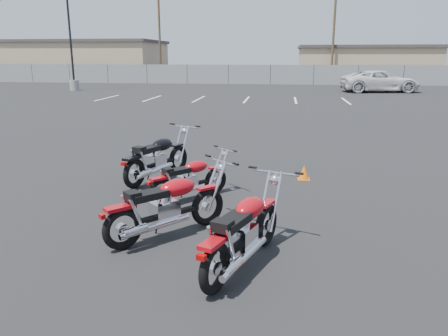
# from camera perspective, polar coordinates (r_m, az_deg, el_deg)

# --- Properties ---
(ground) EXTENTS (120.00, 120.00, 0.00)m
(ground) POSITION_cam_1_polar(r_m,az_deg,el_deg) (7.69, -2.08, -5.76)
(ground) COLOR black
(ground) RESTS_ON ground
(motorcycle_front_red) EXTENTS (1.50, 1.55, 0.89)m
(motorcycle_front_red) POSITION_cam_1_polar(r_m,az_deg,el_deg) (8.24, -4.53, -1.43)
(motorcycle_front_red) COLOR black
(motorcycle_front_red) RESTS_ON ground
(motorcycle_second_black) EXTENTS (1.28, 2.18, 1.09)m
(motorcycle_second_black) POSITION_cam_1_polar(r_m,az_deg,el_deg) (9.63, -8.67, 1.34)
(motorcycle_second_black) COLOR black
(motorcycle_second_black) RESTS_ON ground
(motorcycle_third_red) EXTENTS (1.79, 1.84, 1.06)m
(motorcycle_third_red) POSITION_cam_1_polar(r_m,az_deg,el_deg) (6.57, -7.40, -4.98)
(motorcycle_third_red) COLOR black
(motorcycle_third_red) RESTS_ON ground
(motorcycle_rear_red) EXTENTS (1.20, 2.15, 1.07)m
(motorcycle_rear_red) POSITION_cam_1_polar(r_m,az_deg,el_deg) (5.62, 2.62, -8.28)
(motorcycle_rear_red) COLOR black
(motorcycle_rear_red) RESTS_ON ground
(training_cone_near) EXTENTS (0.26, 0.26, 0.31)m
(training_cone_near) POSITION_cam_1_polar(r_m,az_deg,el_deg) (9.79, 10.40, -0.56)
(training_cone_near) COLOR orange
(training_cone_near) RESTS_ON ground
(light_pole_west) EXTENTS (0.80, 0.70, 10.46)m
(light_pole_west) POSITION_cam_1_polar(r_m,az_deg,el_deg) (36.44, -19.27, 13.85)
(light_pole_west) COLOR gray
(light_pole_west) RESTS_ON ground
(chainlink_fence) EXTENTS (80.06, 0.06, 1.80)m
(chainlink_fence) POSITION_cam_1_polar(r_m,az_deg,el_deg) (42.16, 6.08, 12.03)
(chainlink_fence) COLOR slate
(chainlink_fence) RESTS_ON ground
(tan_building_west) EXTENTS (18.40, 10.40, 4.30)m
(tan_building_west) POSITION_cam_1_polar(r_m,az_deg,el_deg) (54.32, -18.19, 13.28)
(tan_building_west) COLOR tan
(tan_building_west) RESTS_ON ground
(tan_building_east) EXTENTS (14.40, 9.40, 3.70)m
(tan_building_east) POSITION_cam_1_polar(r_m,az_deg,el_deg) (51.86, 17.83, 12.95)
(tan_building_east) COLOR tan
(tan_building_east) RESTS_ON ground
(utility_pole_b) EXTENTS (1.80, 0.24, 9.00)m
(utility_pole_b) POSITION_cam_1_polar(r_m,az_deg,el_deg) (48.97, -8.41, 16.73)
(utility_pole_b) COLOR #463320
(utility_pole_b) RESTS_ON ground
(utility_pole_c) EXTENTS (1.80, 0.24, 9.00)m
(utility_pole_c) POSITION_cam_1_polar(r_m,az_deg,el_deg) (46.39, 14.12, 16.59)
(utility_pole_c) COLOR #463320
(utility_pole_c) RESTS_ON ground
(parking_line_stripes) EXTENTS (15.12, 4.00, 0.01)m
(parking_line_stripes) POSITION_cam_1_polar(r_m,az_deg,el_deg) (27.49, -0.21, 8.96)
(parking_line_stripes) COLOR silver
(parking_line_stripes) RESTS_ON ground
(white_van) EXTENTS (3.59, 6.91, 2.50)m
(white_van) POSITION_cam_1_polar(r_m,az_deg,el_deg) (35.03, 19.80, 11.37)
(white_van) COLOR silver
(white_van) RESTS_ON ground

